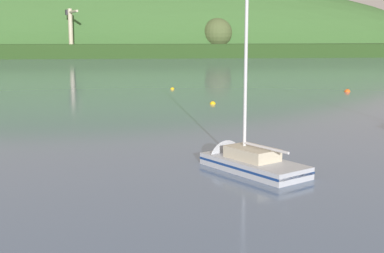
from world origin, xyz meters
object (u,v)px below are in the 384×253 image
object	(u,v)px
mooring_buoy_midchannel	(172,89)
mooring_buoy_far_upstream	(347,92)
mooring_buoy_foreground	(213,104)
sailboat_midwater_white	(242,163)
dockside_crane	(71,35)

from	to	relation	value
mooring_buoy_midchannel	mooring_buoy_far_upstream	size ratio (longest dim) A/B	0.72
mooring_buoy_midchannel	mooring_buoy_foreground	bearing A→B (deg)	-85.18
mooring_buoy_foreground	mooring_buoy_far_upstream	bearing A→B (deg)	23.17
sailboat_midwater_white	mooring_buoy_midchannel	world-z (taller)	sailboat_midwater_white
mooring_buoy_far_upstream	dockside_crane	bearing A→B (deg)	106.55
dockside_crane	mooring_buoy_foreground	distance (m)	130.29
sailboat_midwater_white	mooring_buoy_foreground	distance (m)	26.91
mooring_buoy_foreground	mooring_buoy_far_upstream	world-z (taller)	mooring_buoy_far_upstream
mooring_buoy_foreground	mooring_buoy_far_upstream	distance (m)	21.48
sailboat_midwater_white	mooring_buoy_midchannel	bearing A→B (deg)	-29.74
mooring_buoy_foreground	dockside_crane	bearing A→B (deg)	97.11
dockside_crane	mooring_buoy_foreground	xyz separation A→B (m)	(16.09, -129.06, -7.69)
sailboat_midwater_white	mooring_buoy_far_upstream	xyz separation A→B (m)	(24.84, 34.87, -0.24)
sailboat_midwater_white	mooring_buoy_foreground	size ratio (longest dim) A/B	16.06
mooring_buoy_midchannel	dockside_crane	bearing A→B (deg)	97.44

